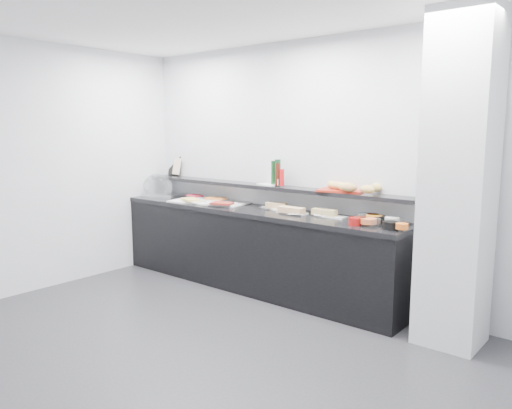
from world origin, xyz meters
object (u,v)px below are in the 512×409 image
Objects in this scene: cloche_base at (163,195)px; framed_print at (175,166)px; condiment_tray at (268,184)px; bread_tray at (342,190)px; sandwich_plate_mid at (292,213)px; carafe at (421,182)px.

framed_print is (-0.10, 0.31, 0.36)m from cloche_base.
framed_print is at bearing -169.94° from condiment_tray.
cloche_base is 1.04× the size of bread_tray.
framed_print is at bearing 170.17° from sandwich_plate_mid.
framed_print is 0.87× the size of carafe.
cloche_base is 1.49× the size of sandwich_plate_mid.
condiment_tray is at bearing -179.90° from carafe.
cloche_base is at bearing -159.17° from condiment_tray.
cloche_base is 2.04m from sandwich_plate_mid.
condiment_tray is 0.92m from bread_tray.
framed_print reaches higher than bread_tray.
bread_tray is (0.46, 0.20, 0.25)m from sandwich_plate_mid.
framed_print is 1.03× the size of condiment_tray.
carafe is (3.31, 0.20, 0.38)m from cloche_base.
carafe is (1.73, 0.00, 0.14)m from condiment_tray.
bread_tray is at bearing 15.13° from condiment_tray.
framed_print is at bearing 178.23° from carafe.
cloche_base is 1.61m from condiment_tray.
bread_tray is 1.49× the size of carafe.
condiment_tray is (1.58, 0.20, 0.24)m from cloche_base.
cloche_base is 1.79× the size of framed_print.
condiment_tray is (1.68, -0.11, -0.12)m from framed_print.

